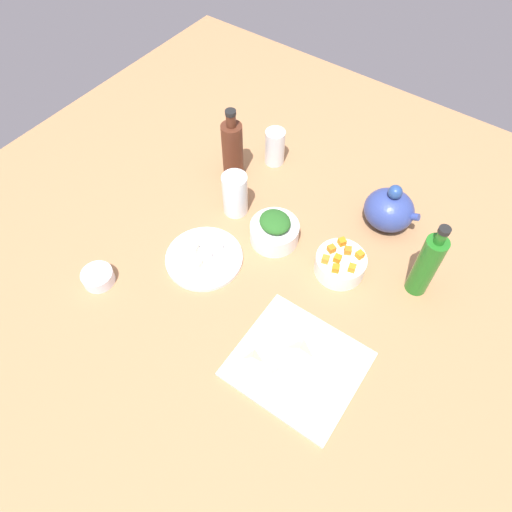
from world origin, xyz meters
TOP-DOWN VIEW (x-y plane):
  - tabletop at (0.00, 0.00)cm, footprint 190.00×190.00cm
  - cutting_board at (24.12, -16.83)cm, footprint 28.83×26.28cm
  - plate_tofu at (-12.80, -6.21)cm, footprint 20.84×20.84cm
  - bowl_greens at (-1.45, 10.66)cm, footprint 13.44×13.44cm
  - bowl_carrots at (18.52, 12.01)cm, footprint 13.20×13.20cm
  - bowl_small_side at (-30.67, -27.62)cm, footprint 8.19×8.19cm
  - teapot at (21.01, 34.06)cm, footprint 15.60×13.21cm
  - bottle_0 at (37.28, 19.10)cm, footprint 5.50×5.50cm
  - bottle_1 at (-26.27, 24.48)cm, footprint 6.23×6.23cm
  - drinking_glass_0 at (-16.71, 13.02)cm, footprint 7.15×7.15cm
  - drinking_glass_1 at (-19.27, 36.62)cm, footprint 6.12×6.12cm
  - carrot_cube_0 at (18.81, 14.44)cm, footprint 2.44×2.44cm
  - carrot_cube_1 at (15.10, 12.44)cm, footprint 2.41×2.41cm
  - carrot_cube_2 at (15.55, 8.65)cm, footprint 2.22×2.22cm
  - carrot_cube_3 at (17.90, 10.67)cm, footprint 2.03×2.03cm
  - carrot_cube_4 at (22.32, 10.27)cm, footprint 2.19×2.19cm
  - carrot_cube_5 at (19.09, 7.74)cm, footprint 2.36×2.36cm
  - carrot_cube_6 at (16.17, 16.02)cm, footprint 2.46×2.46cm
  - carrot_cube_7 at (21.96, 15.04)cm, footprint 2.30×2.30cm
  - chopped_greens_mound at (-1.45, 10.66)cm, footprint 11.25×10.79cm
  - tofu_cube_0 at (-16.31, -6.15)cm, footprint 2.78×2.78cm
  - tofu_cube_1 at (-11.51, -1.82)cm, footprint 2.73×2.73cm
  - tofu_cube_2 at (-12.20, -9.60)cm, footprint 2.63×2.63cm
  - tofu_cube_3 at (-12.19, -5.45)cm, footprint 3.08×3.08cm
  - dumpling_0 at (15.36, -22.65)cm, footprint 5.75×6.05cm
  - dumpling_1 at (23.02, -14.65)cm, footprint 6.67×7.06cm
  - dumpling_2 at (21.41, -23.04)cm, footprint 5.44×4.90cm

SIDE VIEW (x-z plane):
  - tabletop at x=0.00cm, z-range 0.00..3.00cm
  - cutting_board at x=24.12cm, z-range 3.00..4.00cm
  - plate_tofu at x=-12.80cm, z-range 3.00..4.20cm
  - bowl_small_side at x=-30.67cm, z-range 3.00..6.49cm
  - dumpling_2 at x=21.41cm, z-range 4.00..6.05cm
  - dumpling_0 at x=15.36cm, z-range 4.00..6.46cm
  - tofu_cube_0 at x=-16.31cm, z-range 4.20..6.40cm
  - tofu_cube_1 at x=-11.51cm, z-range 4.20..6.40cm
  - tofu_cube_2 at x=-12.20cm, z-range 4.20..6.40cm
  - tofu_cube_3 at x=-12.19cm, z-range 4.20..6.40cm
  - dumpling_1 at x=23.02cm, z-range 4.00..6.81cm
  - bowl_carrots at x=18.52cm, z-range 3.00..8.59cm
  - bowl_greens at x=-1.45cm, z-range 3.00..8.84cm
  - teapot at x=21.01cm, z-range 1.45..16.15cm
  - drinking_glass_1 at x=-19.27cm, z-range 3.00..14.68cm
  - carrot_cube_0 at x=18.81cm, z-range 8.59..10.39cm
  - carrot_cube_1 at x=15.10cm, z-range 8.59..10.39cm
  - carrot_cube_2 at x=15.55cm, z-range 8.59..10.39cm
  - carrot_cube_3 at x=17.90cm, z-range 8.59..10.39cm
  - carrot_cube_4 at x=22.32cm, z-range 8.59..10.39cm
  - carrot_cube_5 at x=19.09cm, z-range 8.59..10.39cm
  - carrot_cube_6 at x=16.17cm, z-range 8.59..10.39cm
  - carrot_cube_7 at x=21.96cm, z-range 8.59..10.39cm
  - drinking_glass_0 at x=-16.71cm, z-range 3.00..16.23cm
  - chopped_greens_mound at x=-1.45cm, z-range 8.84..12.14cm
  - bottle_1 at x=-26.27cm, z-range 1.11..24.69cm
  - bottle_0 at x=37.28cm, z-range 1.21..25.32cm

